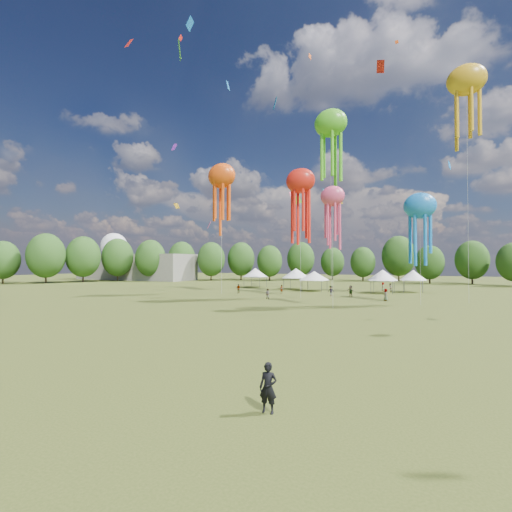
% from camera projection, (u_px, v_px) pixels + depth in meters
% --- Properties ---
extents(ground, '(300.00, 300.00, 0.00)m').
position_uv_depth(ground, '(158.00, 363.00, 19.12)').
color(ground, '#384416').
rests_on(ground, ground).
extents(observer_main, '(0.69, 0.49, 1.78)m').
position_uv_depth(observer_main, '(268.00, 388.00, 12.83)').
color(observer_main, black).
rests_on(observer_main, ground).
extents(spectator_near, '(0.82, 0.68, 1.55)m').
position_uv_depth(spectator_near, '(268.00, 294.00, 53.08)').
color(spectator_near, gray).
rests_on(spectator_near, ground).
extents(spectators_far, '(25.70, 18.97, 1.76)m').
position_uv_depth(spectators_far, '(346.00, 290.00, 59.98)').
color(spectators_far, gray).
rests_on(spectators_far, ground).
extents(festival_tents, '(36.86, 10.05, 4.25)m').
position_uv_depth(festival_tents, '(321.00, 274.00, 70.45)').
color(festival_tents, '#47474C').
rests_on(festival_tents, ground).
extents(show_kites, '(42.55, 15.85, 32.09)m').
position_uv_depth(show_kites, '(328.00, 166.00, 54.24)').
color(show_kites, red).
rests_on(show_kites, ground).
extents(small_kites, '(77.39, 55.87, 44.08)m').
position_uv_depth(small_kites, '(329.00, 118.00, 58.33)').
color(small_kites, red).
rests_on(small_kites, ground).
extents(treeline, '(201.57, 95.24, 13.43)m').
position_uv_depth(treeline, '(342.00, 257.00, 77.22)').
color(treeline, '#38281C').
rests_on(treeline, ground).
extents(hangar, '(40.00, 12.00, 8.00)m').
position_uv_depth(hangar, '(135.00, 267.00, 115.30)').
color(hangar, gray).
rests_on(hangar, ground).
extents(radome, '(9.00, 9.00, 16.00)m').
position_uv_depth(radome, '(114.00, 250.00, 127.77)').
color(radome, white).
rests_on(radome, ground).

